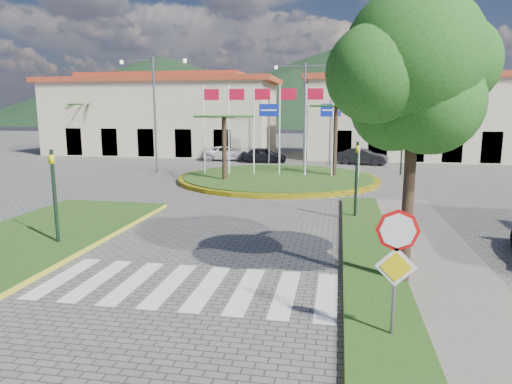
% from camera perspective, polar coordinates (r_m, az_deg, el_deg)
% --- Properties ---
extents(ground, '(160.00, 160.00, 0.00)m').
position_cam_1_polar(ground, '(8.76, -18.17, -20.78)').
color(ground, '#5D5A58').
rests_on(ground, ground).
extents(sidewalk_right, '(4.00, 28.00, 0.15)m').
position_cam_1_polar(sidewalk_right, '(9.83, 23.22, -17.02)').
color(sidewalk_right, gray).
rests_on(sidewalk_right, ground).
extents(verge_right, '(1.60, 28.00, 0.18)m').
position_cam_1_polar(verge_right, '(9.63, 15.93, -17.06)').
color(verge_right, '#234B15').
rests_on(verge_right, ground).
extents(median_left, '(5.00, 14.00, 0.18)m').
position_cam_1_polar(median_left, '(16.79, -28.11, -6.02)').
color(median_left, '#234B15').
rests_on(median_left, ground).
extents(crosswalk, '(8.00, 3.00, 0.01)m').
position_cam_1_polar(crosswalk, '(12.04, -8.94, -11.51)').
color(crosswalk, silver).
rests_on(crosswalk, ground).
extents(roundabout_island, '(12.70, 12.70, 6.00)m').
position_cam_1_polar(roundabout_island, '(29.09, 2.79, 1.81)').
color(roundabout_island, yellow).
rests_on(roundabout_island, ground).
extents(stop_sign, '(0.80, 0.11, 2.65)m').
position_cam_1_polar(stop_sign, '(8.96, 17.13, -7.44)').
color(stop_sign, slate).
rests_on(stop_sign, ground).
extents(deciduous_tree, '(3.60, 3.60, 6.80)m').
position_cam_1_polar(deciduous_tree, '(11.68, 19.30, 13.29)').
color(deciduous_tree, black).
rests_on(deciduous_tree, ground).
extents(traffic_light_left, '(0.15, 0.18, 3.20)m').
position_cam_1_polar(traffic_light_left, '(16.03, -23.92, 0.38)').
color(traffic_light_left, black).
rests_on(traffic_light_left, ground).
extents(traffic_light_right, '(0.15, 0.18, 3.20)m').
position_cam_1_polar(traffic_light_right, '(18.71, 12.46, 2.33)').
color(traffic_light_right, black).
rests_on(traffic_light_right, ground).
extents(traffic_light_far, '(0.18, 0.15, 3.20)m').
position_cam_1_polar(traffic_light_far, '(32.89, 17.78, 5.41)').
color(traffic_light_far, black).
rests_on(traffic_light_far, ground).
extents(direction_sign_west, '(1.60, 0.14, 5.20)m').
position_cam_1_polar(direction_sign_west, '(37.95, 1.62, 8.87)').
color(direction_sign_west, slate).
rests_on(direction_sign_west, ground).
extents(direction_sign_east, '(1.60, 0.14, 5.20)m').
position_cam_1_polar(direction_sign_east, '(37.52, 9.28, 8.73)').
color(direction_sign_east, slate).
rests_on(direction_sign_east, ground).
extents(street_lamp_centre, '(4.80, 0.16, 8.00)m').
position_cam_1_polar(street_lamp_centre, '(36.63, 6.11, 10.28)').
color(street_lamp_centre, slate).
rests_on(street_lamp_centre, ground).
extents(street_lamp_west, '(4.80, 0.16, 8.00)m').
position_cam_1_polar(street_lamp_west, '(33.10, -12.55, 10.11)').
color(street_lamp_west, slate).
rests_on(street_lamp_west, ground).
extents(building_left, '(23.32, 9.54, 8.05)m').
position_cam_1_polar(building_left, '(47.95, -11.56, 9.41)').
color(building_left, beige).
rests_on(building_left, ground).
extents(building_right, '(19.08, 9.54, 8.05)m').
position_cam_1_polar(building_right, '(44.96, 18.56, 9.05)').
color(building_right, beige).
rests_on(building_right, ground).
extents(hill_far_west, '(140.00, 140.00, 22.00)m').
position_cam_1_polar(hill_far_west, '(158.02, -11.75, 12.43)').
color(hill_far_west, black).
rests_on(hill_far_west, ground).
extents(hill_far_mid, '(180.00, 180.00, 30.00)m').
position_cam_1_polar(hill_far_mid, '(167.24, 14.62, 13.56)').
color(hill_far_mid, black).
rests_on(hill_far_mid, ground).
extents(hill_near_back, '(110.00, 110.00, 16.00)m').
position_cam_1_polar(hill_near_back, '(137.27, 4.71, 11.71)').
color(hill_near_back, black).
rests_on(hill_near_back, ground).
extents(white_van, '(4.87, 3.20, 1.25)m').
position_cam_1_polar(white_van, '(40.76, -3.70, 4.86)').
color(white_van, silver).
rests_on(white_van, ground).
extents(car_dark_a, '(3.96, 1.82, 1.31)m').
position_cam_1_polar(car_dark_a, '(38.90, 1.04, 4.67)').
color(car_dark_a, black).
rests_on(car_dark_a, ground).
extents(car_dark_b, '(4.24, 2.31, 1.33)m').
position_cam_1_polar(car_dark_b, '(38.46, 13.14, 4.35)').
color(car_dark_b, black).
rests_on(car_dark_b, ground).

